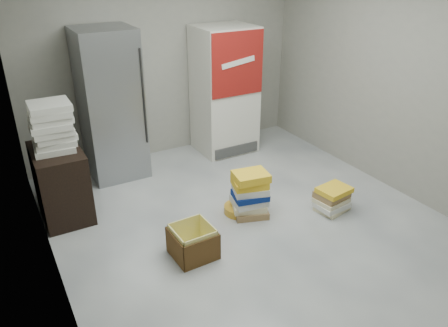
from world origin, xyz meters
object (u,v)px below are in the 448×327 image
object	(u,v)px
wood_shelf	(61,183)
cardboard_box	(193,244)
phonebook_stack_main	(250,194)
steel_fridge	(111,105)
coke_cooler	(225,90)

from	to	relation	value
wood_shelf	cardboard_box	distance (m)	1.69
phonebook_stack_main	cardboard_box	size ratio (longest dim) A/B	1.32
phonebook_stack_main	wood_shelf	bearing A→B (deg)	165.02
phonebook_stack_main	steel_fridge	bearing A→B (deg)	133.87
coke_cooler	cardboard_box	xyz separation A→B (m)	(-1.55, -2.11, -0.77)
wood_shelf	steel_fridge	bearing A→B (deg)	41.31
cardboard_box	coke_cooler	bearing A→B (deg)	51.82
phonebook_stack_main	cardboard_box	xyz separation A→B (m)	(-0.87, -0.34, -0.14)
steel_fridge	coke_cooler	size ratio (longest dim) A/B	1.06
coke_cooler	phonebook_stack_main	size ratio (longest dim) A/B	3.32
coke_cooler	phonebook_stack_main	bearing A→B (deg)	-110.90
wood_shelf	phonebook_stack_main	distance (m)	2.09
cardboard_box	steel_fridge	bearing A→B (deg)	90.83
wood_shelf	cardboard_box	world-z (taller)	wood_shelf
steel_fridge	phonebook_stack_main	distance (m)	2.14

